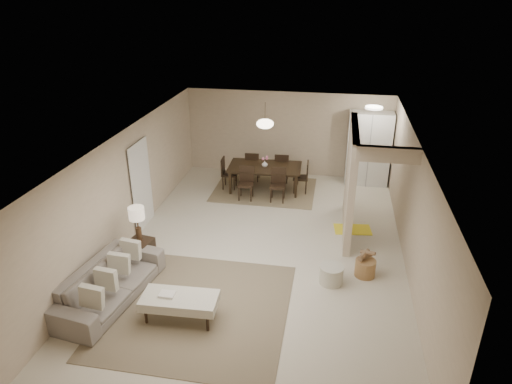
% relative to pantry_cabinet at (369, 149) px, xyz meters
% --- Properties ---
extents(floor, '(9.00, 9.00, 0.00)m').
position_rel_pantry_cabinet_xyz_m(floor, '(-2.35, -4.15, -1.05)').
color(floor, beige).
rests_on(floor, ground).
extents(ceiling, '(9.00, 9.00, 0.00)m').
position_rel_pantry_cabinet_xyz_m(ceiling, '(-2.35, -4.15, 1.45)').
color(ceiling, white).
rests_on(ceiling, back_wall).
extents(back_wall, '(6.00, 0.00, 6.00)m').
position_rel_pantry_cabinet_xyz_m(back_wall, '(-2.35, 0.35, 0.20)').
color(back_wall, '#BAA68C').
rests_on(back_wall, floor).
extents(left_wall, '(0.00, 9.00, 9.00)m').
position_rel_pantry_cabinet_xyz_m(left_wall, '(-5.35, -4.15, 0.20)').
color(left_wall, '#BAA68C').
rests_on(left_wall, floor).
extents(right_wall, '(0.00, 9.00, 9.00)m').
position_rel_pantry_cabinet_xyz_m(right_wall, '(0.65, -4.15, 0.20)').
color(right_wall, '#BAA68C').
rests_on(right_wall, floor).
extents(partition, '(0.15, 2.50, 2.50)m').
position_rel_pantry_cabinet_xyz_m(partition, '(-0.55, -2.90, 0.20)').
color(partition, '#BAA68C').
rests_on(partition, floor).
extents(doorway, '(0.04, 0.90, 2.04)m').
position_rel_pantry_cabinet_xyz_m(doorway, '(-5.32, -3.55, -0.03)').
color(doorway, black).
rests_on(doorway, floor).
extents(pantry_cabinet, '(1.20, 0.55, 2.10)m').
position_rel_pantry_cabinet_xyz_m(pantry_cabinet, '(0.00, 0.00, 0.00)').
color(pantry_cabinet, white).
rests_on(pantry_cabinet, floor).
extents(flush_light, '(0.44, 0.44, 0.05)m').
position_rel_pantry_cabinet_xyz_m(flush_light, '(-0.05, -0.95, 1.41)').
color(flush_light, white).
rests_on(flush_light, ceiling).
extents(living_rug, '(3.20, 3.20, 0.01)m').
position_rel_pantry_cabinet_xyz_m(living_rug, '(-3.16, -6.35, -1.04)').
color(living_rug, brown).
rests_on(living_rug, floor).
extents(sofa, '(2.50, 1.27, 0.70)m').
position_rel_pantry_cabinet_xyz_m(sofa, '(-4.80, -6.35, -0.70)').
color(sofa, slate).
rests_on(sofa, floor).
extents(ottoman_bench, '(1.32, 0.65, 0.47)m').
position_rel_pantry_cabinet_xyz_m(ottoman_bench, '(-3.36, -6.65, -0.68)').
color(ottoman_bench, beige).
rests_on(ottoman_bench, living_rug).
extents(side_table, '(0.53, 0.53, 0.50)m').
position_rel_pantry_cabinet_xyz_m(side_table, '(-4.75, -5.08, -0.80)').
color(side_table, black).
rests_on(side_table, floor).
extents(table_lamp, '(0.32, 0.32, 0.76)m').
position_rel_pantry_cabinet_xyz_m(table_lamp, '(-4.75, -5.08, 0.01)').
color(table_lamp, '#4C3420').
rests_on(table_lamp, side_table).
extents(round_pouf, '(0.47, 0.47, 0.37)m').
position_rel_pantry_cabinet_xyz_m(round_pouf, '(-0.84, -5.13, -0.87)').
color(round_pouf, beige).
rests_on(round_pouf, floor).
extents(wicker_basket, '(0.52, 0.52, 0.35)m').
position_rel_pantry_cabinet_xyz_m(wicker_basket, '(-0.19, -4.77, -0.88)').
color(wicker_basket, olive).
rests_on(wicker_basket, floor).
extents(dining_rug, '(2.80, 2.10, 0.01)m').
position_rel_pantry_cabinet_xyz_m(dining_rug, '(-2.81, -1.02, -1.04)').
color(dining_rug, '#7F6F4E').
rests_on(dining_rug, floor).
extents(dining_table, '(2.04, 1.19, 0.70)m').
position_rel_pantry_cabinet_xyz_m(dining_table, '(-2.81, -1.02, -0.70)').
color(dining_table, black).
rests_on(dining_table, dining_rug).
extents(dining_chairs, '(2.41, 1.78, 0.89)m').
position_rel_pantry_cabinet_xyz_m(dining_chairs, '(-2.81, -1.02, -0.60)').
color(dining_chairs, black).
rests_on(dining_chairs, dining_rug).
extents(vase, '(0.21, 0.21, 0.17)m').
position_rel_pantry_cabinet_xyz_m(vase, '(-2.81, -1.02, -0.26)').
color(vase, white).
rests_on(vase, dining_table).
extents(yellow_mat, '(0.91, 0.62, 0.01)m').
position_rel_pantry_cabinet_xyz_m(yellow_mat, '(-0.39, -2.91, -1.04)').
color(yellow_mat, yellow).
rests_on(yellow_mat, floor).
extents(pendant_light, '(0.46, 0.46, 0.71)m').
position_rel_pantry_cabinet_xyz_m(pendant_light, '(-2.81, -1.02, 0.87)').
color(pendant_light, '#4C3420').
rests_on(pendant_light, ceiling).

